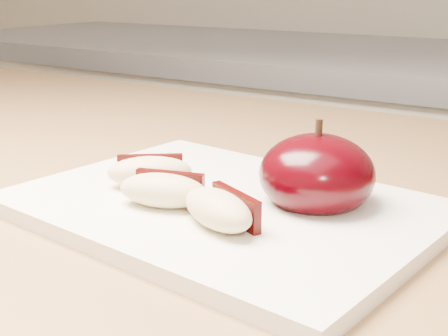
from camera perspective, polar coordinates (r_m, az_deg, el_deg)
The scene contains 6 objects.
back_cabinet at distance 1.35m, azimuth 18.62°, elevation -10.44°, with size 2.40×0.62×0.94m.
cutting_board at distance 0.47m, azimuth 0.00°, elevation -3.64°, with size 0.30×0.22×0.01m, color white.
apple_half at distance 0.46m, azimuth 8.48°, elevation -0.58°, with size 0.09×0.09×0.07m.
apple_wedge_a at distance 0.50m, azimuth -6.79°, elevation -0.30°, with size 0.07×0.07×0.02m.
apple_wedge_b at distance 0.45m, azimuth -5.52°, elevation -2.00°, with size 0.07×0.05×0.02m.
apple_wedge_c at distance 0.41m, azimuth -0.37°, elevation -3.77°, with size 0.07×0.06×0.02m.
Camera 1 is at (0.28, 0.02, 1.07)m, focal length 50.00 mm.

